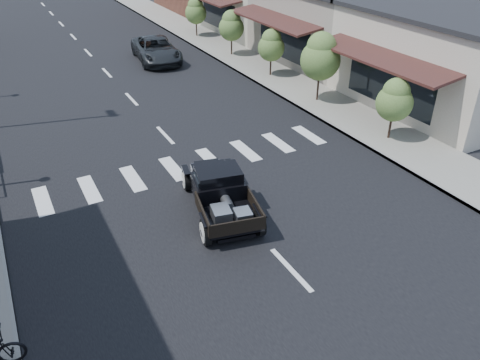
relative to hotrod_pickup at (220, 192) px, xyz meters
name	(u,v)px	position (x,y,z in m)	size (l,w,h in m)	color
ground	(240,216)	(0.45, -0.55, -0.76)	(120.00, 120.00, 0.00)	black
road	(116,83)	(0.45, 14.45, -0.75)	(14.00, 80.00, 0.02)	black
road_markings	(144,113)	(0.45, 9.45, -0.76)	(12.00, 60.00, 0.06)	silver
sidewalk_right	(246,61)	(8.95, 14.45, -0.69)	(3.00, 80.00, 0.15)	gray
storefront_near	(466,56)	(15.45, 3.45, 1.49)	(10.00, 9.00, 4.50)	beige
storefront_mid	(349,22)	(15.45, 12.45, 1.49)	(10.00, 9.00, 4.50)	#A59A8A
storefront_far	(275,0)	(15.45, 21.45, 1.49)	(10.00, 9.00, 4.50)	#B8B19C
small_tree_a	(393,110)	(8.75, 1.39, 0.66)	(1.53, 1.53, 2.54)	#4F6C31
small_tree_b	(320,68)	(8.75, 6.53, 1.04)	(1.98, 1.98, 3.30)	#4F6C31
small_tree_c	(271,53)	(8.75, 11.12, 0.66)	(1.53, 1.53, 2.54)	#4F6C31
small_tree_d	(231,33)	(8.75, 16.06, 0.75)	(1.64, 1.64, 2.73)	#4F6C31
small_tree_e	(196,18)	(8.75, 21.83, 0.70)	(1.58, 1.58, 2.64)	#4F6C31
hotrod_pickup	(220,192)	(0.00, 0.00, 0.00)	(2.06, 4.41, 1.53)	black
second_car	(156,50)	(3.96, 17.35, -0.03)	(2.44, 5.30, 1.47)	black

